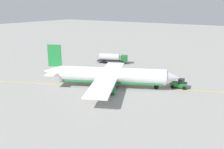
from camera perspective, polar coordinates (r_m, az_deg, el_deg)
The scene contains 7 objects.
ground_plane at distance 59.67m, azimuth 0.00°, elevation -2.78°, with size 400.00×400.00×0.00m, color #9E9B96.
airplane at distance 58.96m, azimuth -0.48°, elevation -0.30°, with size 30.63×28.51×9.67m.
fuel_tanker at distance 83.48m, azimuth 0.13°, elevation 3.77°, with size 10.08×6.00×3.15m.
pushback_tug at distance 60.61m, azimuth 14.94°, elevation -2.03°, with size 3.95×3.00×2.20m.
refueling_worker at distance 76.38m, azimuth 0.30°, elevation 1.96°, with size 0.59×0.47×1.71m.
safety_cone_nose at distance 63.24m, azimuth 12.96°, elevation -1.77°, with size 0.66×0.66×0.74m, color #F2590F.
taxi_line_marking at distance 59.67m, azimuth 0.00°, elevation -2.77°, with size 85.37×0.30×0.01m, color yellow.
Camera 1 is at (31.24, -47.25, 18.76)m, focal length 40.60 mm.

